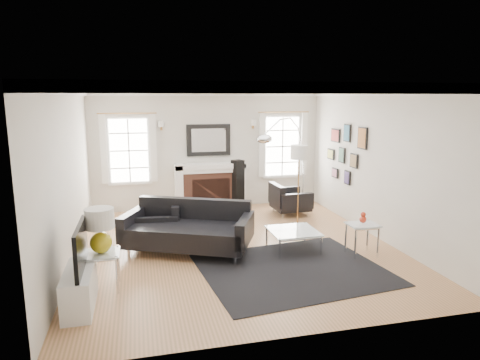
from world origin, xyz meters
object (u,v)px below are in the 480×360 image
object	(u,v)px
armchair_left	(160,224)
coffee_table	(293,232)
gourd_lamp	(100,228)
arc_floor_lamp	(285,162)
fireplace	(210,187)
armchair_right	(288,200)
sofa	(189,229)

from	to	relation	value
armchair_left	coffee_table	size ratio (longest dim) A/B	1.18
gourd_lamp	arc_floor_lamp	bearing A→B (deg)	38.85
armchair_left	arc_floor_lamp	distance (m)	3.18
gourd_lamp	arc_floor_lamp	size ratio (longest dim) A/B	0.28
fireplace	coffee_table	size ratio (longest dim) A/B	2.08
fireplace	armchair_right	distance (m)	1.89
fireplace	sofa	xyz separation A→B (m)	(-0.85, -2.76, -0.16)
armchair_right	gourd_lamp	size ratio (longest dim) A/B	1.43
armchair_left	coffee_table	bearing A→B (deg)	-24.89
armchair_left	coffee_table	xyz separation A→B (m)	(2.23, -1.04, -0.00)
gourd_lamp	coffee_table	bearing A→B (deg)	15.21
sofa	armchair_right	size ratio (longest dim) A/B	2.63
sofa	armchair_right	bearing A→B (deg)	36.80
sofa	gourd_lamp	distance (m)	1.91
arc_floor_lamp	armchair_right	bearing A→B (deg)	43.00
fireplace	coffee_table	bearing A→B (deg)	-73.56
armchair_left	armchair_right	size ratio (longest dim) A/B	1.07
armchair_left	coffee_table	world-z (taller)	armchair_left
sofa	arc_floor_lamp	distance (m)	3.08
armchair_left	gourd_lamp	size ratio (longest dim) A/B	1.53
armchair_left	gourd_lamp	distance (m)	2.16
armchair_left	arc_floor_lamp	world-z (taller)	arc_floor_lamp
armchair_right	coffee_table	distance (m)	2.38
armchair_left	armchair_right	xyz separation A→B (m)	(2.96, 1.23, -0.01)
fireplace	arc_floor_lamp	bearing A→B (deg)	-33.23
armchair_left	armchair_right	bearing A→B (deg)	22.62
armchair_left	arc_floor_lamp	xyz separation A→B (m)	(2.83, 1.12, 0.91)
arc_floor_lamp	gourd_lamp	bearing A→B (deg)	-141.15
armchair_left	arc_floor_lamp	size ratio (longest dim) A/B	0.42
gourd_lamp	arc_floor_lamp	xyz separation A→B (m)	(3.73, 3.00, 0.34)
fireplace	arc_floor_lamp	distance (m)	1.96
fireplace	sofa	world-z (taller)	fireplace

